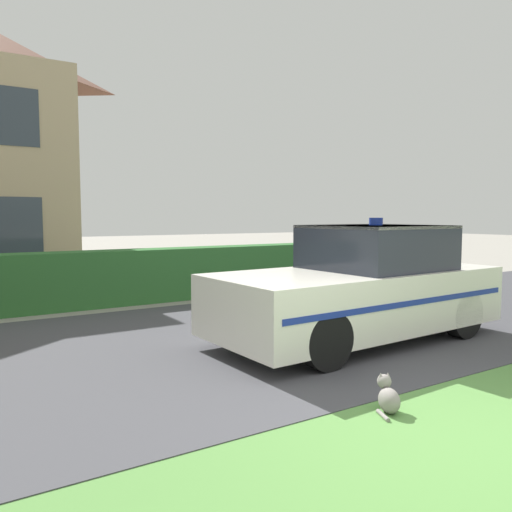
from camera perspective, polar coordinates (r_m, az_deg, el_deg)
ground_plane at (r=4.38m, az=21.27°, el=-18.50°), size 80.00×80.00×0.00m
road_strip at (r=6.98m, az=-3.31°, el=-9.43°), size 28.00×5.53×0.01m
lawn_verge at (r=4.15m, az=26.86°, el=-20.01°), size 28.00×2.55×0.01m
garden_hedge at (r=10.65m, az=-5.60°, el=-1.77°), size 11.69×0.67×1.05m
police_car at (r=6.97m, az=11.93°, el=-3.52°), size 4.21×1.93×1.66m
cat at (r=4.63m, az=14.83°, el=-15.33°), size 0.30×0.31×0.32m
wheelie_bin at (r=12.81m, az=6.58°, el=-0.53°), size 0.79×0.73×1.11m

